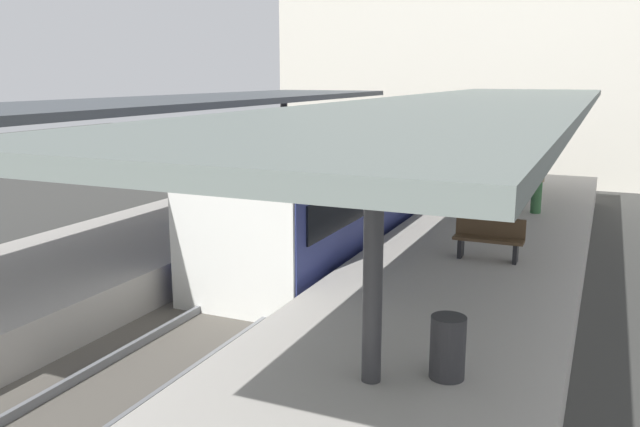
{
  "coord_description": "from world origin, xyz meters",
  "views": [
    {
      "loc": [
        6.23,
        -11.94,
        4.69
      ],
      "look_at": [
        0.29,
        1.47,
        1.57
      ],
      "focal_mm": 36.44,
      "sensor_mm": 36.0,
      "label": 1
    }
  ],
  "objects": [
    {
      "name": "platform_bench",
      "position": [
        4.18,
        1.2,
        1.46
      ],
      "size": [
        1.4,
        0.41,
        0.86
      ],
      "color": "black",
      "rests_on": "platform_right"
    },
    {
      "name": "platform_right",
      "position": [
        3.8,
        0.0,
        0.5
      ],
      "size": [
        4.4,
        28.0,
        1.0
      ],
      "primitive_type": "cube",
      "color": "#ADA8A0",
      "rests_on": "ground_plane"
    },
    {
      "name": "passenger_near_bench",
      "position": [
        -3.55,
        1.23,
        1.85
      ],
      "size": [
        0.36,
        0.36,
        1.64
      ],
      "color": "navy",
      "rests_on": "platform_left"
    },
    {
      "name": "commuter_train",
      "position": [
        0.0,
        3.19,
        1.73
      ],
      "size": [
        2.78,
        10.45,
        3.1
      ],
      "color": "#38428C",
      "rests_on": "track_ballast"
    },
    {
      "name": "litter_bin",
      "position": [
        4.64,
        -4.44,
        1.4
      ],
      "size": [
        0.44,
        0.44,
        0.8
      ],
      "primitive_type": "cylinder",
      "color": "#2D2D30",
      "rests_on": "platform_right"
    },
    {
      "name": "canopy_right",
      "position": [
        3.8,
        1.4,
        4.11
      ],
      "size": [
        4.18,
        21.0,
        3.23
      ],
      "color": "#333335",
      "rests_on": "platform_right"
    },
    {
      "name": "rail_near_side",
      "position": [
        -0.72,
        0.0,
        0.27
      ],
      "size": [
        0.08,
        28.0,
        0.14
      ],
      "primitive_type": "cube",
      "color": "slate",
      "rests_on": "track_ballast"
    },
    {
      "name": "ground_plane",
      "position": [
        0.0,
        0.0,
        0.0
      ],
      "size": [
        80.0,
        80.0,
        0.0
      ],
      "primitive_type": "plane",
      "color": "#383835"
    },
    {
      "name": "station_building_backdrop",
      "position": [
        0.25,
        20.0,
        5.5
      ],
      "size": [
        18.0,
        6.0,
        11.0
      ],
      "primitive_type": "cube",
      "color": "beige",
      "rests_on": "ground_plane"
    },
    {
      "name": "platform_left",
      "position": [
        -3.8,
        0.0,
        0.5
      ],
      "size": [
        4.4,
        28.0,
        1.0
      ],
      "primitive_type": "cube",
      "color": "#ADA8A0",
      "rests_on": "ground_plane"
    },
    {
      "name": "platform_sign",
      "position": [
        3.89,
        4.45,
        2.62
      ],
      "size": [
        0.9,
        0.08,
        2.21
      ],
      "color": "#262628",
      "rests_on": "platform_right"
    },
    {
      "name": "track_ballast",
      "position": [
        0.0,
        0.0,
        0.1
      ],
      "size": [
        3.2,
        28.0,
        0.2
      ],
      "primitive_type": "cube",
      "color": "#59544C",
      "rests_on": "ground_plane"
    },
    {
      "name": "canopy_left",
      "position": [
        -3.8,
        1.4,
        4.01
      ],
      "size": [
        4.18,
        21.0,
        3.13
      ],
      "color": "#333335",
      "rests_on": "platform_left"
    },
    {
      "name": "rail_far_side",
      "position": [
        0.72,
        0.0,
        0.27
      ],
      "size": [
        0.08,
        28.0,
        0.14
      ],
      "primitive_type": "cube",
      "color": "slate",
      "rests_on": "track_ballast"
    },
    {
      "name": "passenger_mid_platform",
      "position": [
        4.58,
        6.38,
        1.91
      ],
      "size": [
        0.36,
        0.36,
        1.74
      ],
      "color": "#386B3D",
      "rests_on": "platform_right"
    }
  ]
}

